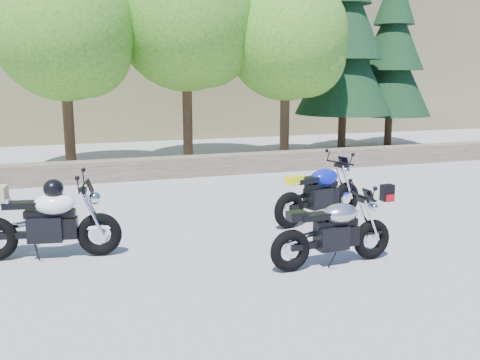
% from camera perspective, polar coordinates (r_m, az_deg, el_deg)
% --- Properties ---
extents(ground, '(90.00, 90.00, 0.00)m').
position_cam_1_polar(ground, '(8.47, 0.87, -6.32)').
color(ground, gray).
rests_on(ground, ground).
extents(stone_wall, '(22.00, 0.55, 0.50)m').
position_cam_1_polar(stone_wall, '(13.59, -6.83, 1.38)').
color(stone_wall, brown).
rests_on(stone_wall, ground).
extents(tree_decid_left, '(3.67, 3.67, 5.62)m').
position_cam_1_polar(tree_decid_left, '(14.80, -17.94, 14.88)').
color(tree_decid_left, '#382314').
rests_on(tree_decid_left, ground).
extents(tree_decid_mid, '(4.08, 4.08, 6.24)m').
position_cam_1_polar(tree_decid_mid, '(15.65, -5.36, 16.63)').
color(tree_decid_mid, '#382314').
rests_on(tree_decid_mid, ground).
extents(tree_decid_right, '(3.54, 3.54, 5.41)m').
position_cam_1_polar(tree_decid_right, '(15.93, 5.38, 14.58)').
color(tree_decid_right, '#382314').
rests_on(tree_decid_right, ground).
extents(conifer_near, '(3.17, 3.17, 7.06)m').
position_cam_1_polar(conifer_near, '(18.18, 11.17, 14.57)').
color(conifer_near, '#382314').
rests_on(conifer_near, ground).
extents(conifer_far, '(2.82, 2.82, 6.27)m').
position_cam_1_polar(conifer_far, '(19.82, 15.93, 12.88)').
color(conifer_far, '#382314').
rests_on(conifer_far, ground).
extents(silver_bike, '(1.86, 0.59, 0.93)m').
position_cam_1_polar(silver_bike, '(7.35, 9.94, -5.56)').
color(silver_bike, black).
rests_on(silver_bike, ground).
extents(white_bike, '(2.04, 0.66, 1.13)m').
position_cam_1_polar(white_bike, '(7.95, -19.99, -4.03)').
color(white_bike, black).
rests_on(white_bike, ground).
extents(blue_bike, '(1.96, 0.86, 1.01)m').
position_cam_1_polar(blue_bike, '(9.47, 8.49, -1.47)').
color(blue_bike, black).
rests_on(blue_bike, ground).
extents(backpack, '(0.26, 0.23, 0.34)m').
position_cam_1_polar(backpack, '(11.35, 15.45, -1.35)').
color(backpack, black).
rests_on(backpack, ground).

